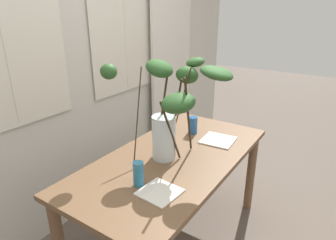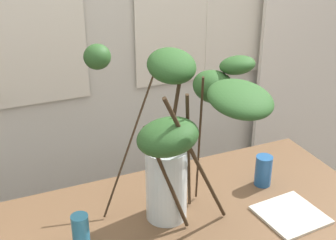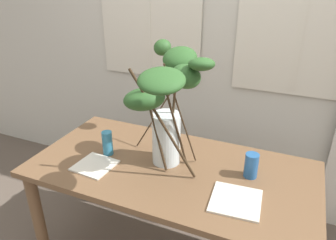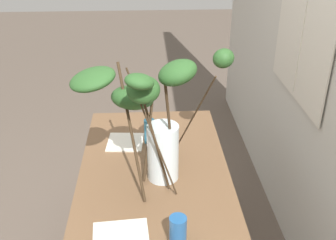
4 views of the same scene
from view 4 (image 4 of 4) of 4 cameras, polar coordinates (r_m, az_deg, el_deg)
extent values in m
cube|color=brown|center=(2.08, -1.85, -9.11)|extent=(1.58, 0.78, 0.03)
cylinder|color=brown|center=(2.91, -8.71, -6.40)|extent=(0.07, 0.07, 0.71)
cylinder|color=brown|center=(2.91, 4.47, -6.06)|extent=(0.07, 0.07, 0.71)
cylinder|color=silver|center=(2.03, -0.72, -4.54)|extent=(0.16, 0.16, 0.30)
cylinder|color=silver|center=(2.08, -0.70, -6.73)|extent=(0.14, 0.14, 0.09)
cylinder|color=#382819|center=(1.91, -5.15, -1.66)|extent=(0.31, 0.13, 0.59)
ellipsoid|color=#285123|center=(1.74, -10.51, 5.65)|extent=(0.26, 0.27, 0.11)
cylinder|color=#382819|center=(1.85, -2.14, -2.01)|extent=(0.11, 0.23, 0.61)
ellipsoid|color=#285123|center=(1.62, -4.02, 5.39)|extent=(0.16, 0.17, 0.09)
cylinder|color=#382819|center=(1.93, 0.24, -1.14)|extent=(0.08, 0.07, 0.58)
ellipsoid|color=#285123|center=(1.79, 1.35, 6.60)|extent=(0.25, 0.27, 0.17)
cylinder|color=#382819|center=(2.03, 3.43, 0.24)|extent=(0.31, 0.17, 0.57)
ellipsoid|color=#285123|center=(2.01, 7.76, 8.54)|extent=(0.15, 0.16, 0.14)
cylinder|color=#382819|center=(2.02, -2.76, -2.49)|extent=(0.16, 0.07, 0.42)
ellipsoid|color=#285123|center=(1.95, -4.98, 3.16)|extent=(0.28, 0.27, 0.15)
cylinder|color=#382819|center=(1.90, -1.95, -2.33)|extent=(0.10, 0.15, 0.54)
ellipsoid|color=#285123|center=(1.72, -3.47, 4.25)|extent=(0.22, 0.20, 0.15)
cylinder|color=teal|center=(2.37, -2.64, -1.56)|extent=(0.06, 0.06, 0.15)
cylinder|color=#235693|center=(1.71, 1.39, -15.24)|extent=(0.07, 0.07, 0.14)
cube|color=silver|center=(2.40, -5.99, -3.09)|extent=(0.22, 0.22, 0.01)
cube|color=silver|center=(1.77, -6.59, -16.36)|extent=(0.25, 0.25, 0.01)
camera|label=1|loc=(3.30, -20.77, 21.29)|focal=31.32mm
camera|label=2|loc=(2.64, -35.14, 20.73)|focal=49.81mm
camera|label=3|loc=(1.75, -54.42, 8.72)|focal=34.03mm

